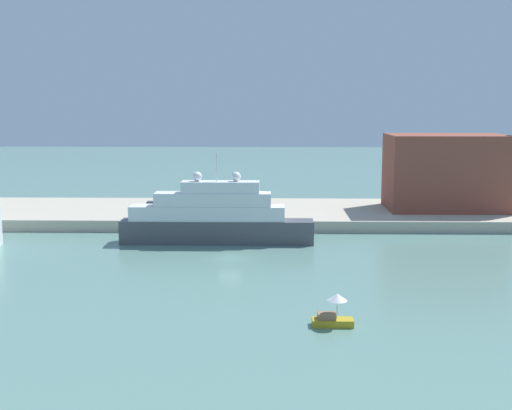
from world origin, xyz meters
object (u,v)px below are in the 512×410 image
(person_figure, at_px, (180,213))
(large_yacht, at_px, (214,218))
(parked_car, at_px, (156,206))
(mooring_bollard, at_px, (220,217))
(small_motorboat, at_px, (333,314))
(harbor_building, at_px, (446,172))

(person_figure, bearing_deg, large_yacht, -58.17)
(parked_car, xyz_separation_m, mooring_bollard, (10.98, -8.42, -0.18))
(small_motorboat, distance_m, mooring_bollard, 43.91)
(small_motorboat, bearing_deg, large_yacht, 111.25)
(small_motorboat, relative_size, person_figure, 2.11)
(mooring_bollard, bearing_deg, parked_car, 142.51)
(large_yacht, distance_m, parked_car, 20.12)
(small_motorboat, distance_m, parked_car, 55.77)
(person_figure, xyz_separation_m, mooring_bollard, (6.01, -1.13, -0.35))
(small_motorboat, height_order, parked_car, parked_car)
(large_yacht, bearing_deg, parked_car, 122.91)
(harbor_building, relative_size, parked_car, 4.50)
(parked_car, height_order, mooring_bollard, parked_car)
(large_yacht, bearing_deg, harbor_building, 27.64)
(mooring_bollard, bearing_deg, person_figure, 169.31)
(small_motorboat, height_order, person_figure, person_figure)
(large_yacht, xyz_separation_m, person_figure, (-5.94, 9.58, -0.90))
(large_yacht, height_order, parked_car, large_yacht)
(harbor_building, xyz_separation_m, parked_car, (-46.90, -1.98, -5.46))
(large_yacht, xyz_separation_m, mooring_bollard, (0.06, 8.44, -1.25))
(parked_car, distance_m, mooring_bollard, 13.84)
(parked_car, relative_size, mooring_bollard, 4.92)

